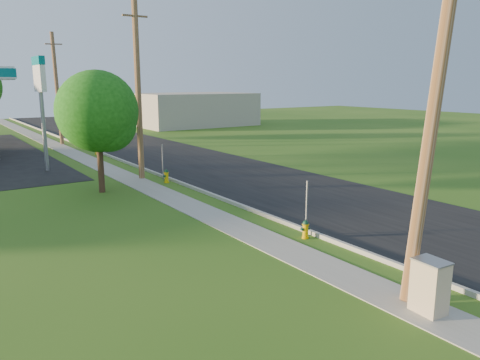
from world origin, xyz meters
name	(u,v)px	position (x,y,z in m)	size (l,w,h in m)	color
ground_plane	(400,277)	(0.00, 0.00, 0.00)	(140.00, 140.00, 0.00)	#265313
road	(291,190)	(4.50, 10.00, 0.01)	(8.00, 120.00, 0.02)	black
curb	(224,200)	(0.50, 10.00, 0.07)	(0.15, 120.00, 0.15)	#9F9C92
sidewalk	(191,206)	(-1.25, 10.00, 0.01)	(1.50, 120.00, 0.03)	gray
utility_pole_near	(434,107)	(-0.60, -1.00, 4.80)	(1.40, 0.32, 9.48)	brown
utility_pole_mid	(138,90)	(-0.60, 17.00, 4.95)	(1.40, 0.32, 9.80)	brown
utility_pole_far	(57,89)	(-0.60, 35.00, 4.80)	(1.40, 0.32, 9.50)	brown
sign_post_near	(307,209)	(0.25, 4.20, 1.00)	(0.05, 0.04, 2.00)	gray
sign_post_mid	(163,162)	(0.25, 16.00, 1.00)	(0.05, 0.04, 2.00)	gray
sign_post_far	(94,140)	(0.25, 28.20, 1.00)	(0.05, 0.04, 2.00)	gray
price_pylon	(40,81)	(-4.50, 22.50, 5.43)	(0.34, 2.04, 6.85)	gray
distant_building	(193,109)	(18.00, 45.00, 2.00)	(14.00, 10.00, 4.00)	#9D9689
tree_verge	(100,115)	(-3.46, 14.89, 3.83)	(3.93, 3.93, 5.96)	#342014
hydrant_near	(305,229)	(0.04, 4.00, 0.33)	(0.35, 0.31, 0.68)	#DAA301
hydrant_mid	(166,176)	(0.06, 15.16, 0.37)	(0.39, 0.35, 0.76)	#DBB70B
hydrant_far	(97,149)	(0.10, 27.32, 0.39)	(0.41, 0.37, 0.80)	gold
utility_cabinet	(430,287)	(-1.23, -1.70, 0.66)	(0.64, 0.81, 1.33)	tan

